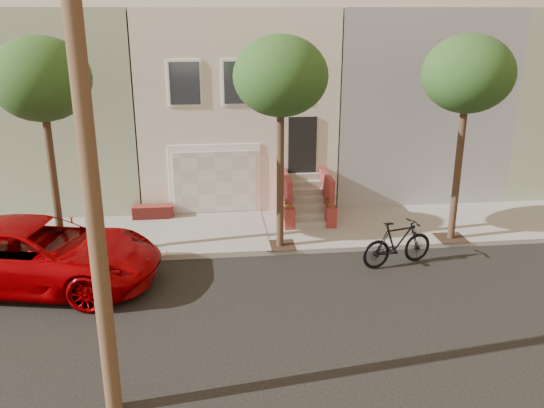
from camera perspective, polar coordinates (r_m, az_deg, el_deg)
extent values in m
plane|color=black|center=(14.27, -1.27, -10.92)|extent=(90.00, 90.00, 0.00)
cube|color=gray|center=(19.06, -2.74, -2.79)|extent=(40.00, 3.70, 0.15)
cube|color=beige|center=(23.83, -3.84, 10.44)|extent=(7.00, 8.00, 7.00)
cube|color=gray|center=(24.48, -20.18, 9.58)|extent=(6.50, 8.00, 7.00)
cube|color=#999CA2|center=(25.07, 12.15, 10.49)|extent=(6.50, 8.00, 7.00)
cube|color=gray|center=(27.81, 25.16, 9.93)|extent=(6.50, 8.00, 7.00)
cube|color=white|center=(20.38, -5.68, 2.50)|extent=(3.20, 0.12, 2.50)
cube|color=silver|center=(20.35, -5.67, 2.18)|extent=(2.90, 0.06, 2.20)
cube|color=gray|center=(19.00, -5.46, -2.66)|extent=(3.20, 3.70, 0.02)
cube|color=maroon|center=(20.48, -11.74, -0.75)|extent=(1.40, 0.45, 0.44)
cube|color=black|center=(20.31, 3.04, 5.86)|extent=(1.00, 0.06, 2.00)
cube|color=#3F4751|center=(19.68, -8.67, 11.77)|extent=(1.00, 0.06, 1.40)
cube|color=white|center=(19.70, -8.67, 11.78)|extent=(1.15, 0.05, 1.55)
cube|color=#3F4751|center=(19.69, -3.32, 11.96)|extent=(1.00, 0.06, 1.40)
cube|color=white|center=(19.71, -3.32, 11.96)|extent=(1.15, 0.05, 1.55)
cube|color=#3F4751|center=(19.87, 1.98, 12.04)|extent=(1.00, 0.06, 1.40)
cube|color=white|center=(19.89, 1.98, 12.04)|extent=(1.15, 0.05, 1.55)
cube|color=gray|center=(19.28, 3.78, -2.00)|extent=(1.20, 0.28, 0.20)
cube|color=gray|center=(19.47, 3.65, -1.16)|extent=(1.20, 0.28, 0.20)
cube|color=gray|center=(19.66, 3.52, -0.34)|extent=(1.20, 0.28, 0.20)
cube|color=gray|center=(19.86, 3.40, 0.47)|extent=(1.20, 0.28, 0.20)
cube|color=gray|center=(20.06, 3.27, 1.26)|extent=(1.20, 0.28, 0.20)
cube|color=gray|center=(20.26, 3.15, 2.03)|extent=(1.20, 0.28, 0.20)
cube|color=gray|center=(20.47, 3.03, 2.79)|extent=(1.20, 0.28, 0.20)
cube|color=maroon|center=(19.72, 1.40, 0.67)|extent=(0.18, 1.96, 1.60)
cube|color=maroon|center=(19.95, 5.39, 0.81)|extent=(0.18, 1.96, 1.60)
cube|color=maroon|center=(19.05, 1.75, -1.43)|extent=(0.35, 0.35, 0.70)
imported|color=#1B3F16|center=(18.86, 1.76, 0.21)|extent=(0.40, 0.35, 0.45)
cube|color=maroon|center=(19.29, 5.87, -1.26)|extent=(0.35, 0.35, 0.70)
imported|color=#1B3F16|center=(19.10, 5.92, 0.36)|extent=(0.41, 0.35, 0.45)
cube|color=#2D2116|center=(18.20, -20.03, -4.76)|extent=(0.90, 0.90, 0.02)
cylinder|color=#372219|center=(17.52, -20.79, 1.55)|extent=(0.22, 0.22, 4.20)
ellipsoid|color=#1B3F16|center=(16.94, -21.98, 11.45)|extent=(2.70, 2.57, 2.29)
cube|color=#2D2116|center=(17.78, 0.79, -4.12)|extent=(0.90, 0.90, 0.02)
cylinder|color=#372219|center=(17.08, 0.82, 2.37)|extent=(0.22, 0.22, 4.20)
ellipsoid|color=#1B3F16|center=(16.48, 0.87, 12.60)|extent=(2.70, 2.57, 2.29)
cube|color=#2D2116|center=(19.22, 17.31, -3.22)|extent=(0.90, 0.90, 0.02)
cylinder|color=#372219|center=(18.57, 17.93, 2.79)|extent=(0.22, 0.22, 4.20)
ellipsoid|color=#1B3F16|center=(18.03, 18.91, 12.15)|extent=(2.70, 2.57, 2.29)
cylinder|color=#4A3922|center=(9.58, -17.92, 5.45)|extent=(0.30, 0.30, 10.00)
imported|color=#940004|center=(16.53, -22.29, -4.61)|extent=(6.95, 4.19, 1.81)
imported|color=black|center=(16.95, 12.37, -3.82)|extent=(2.36, 1.23, 1.37)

